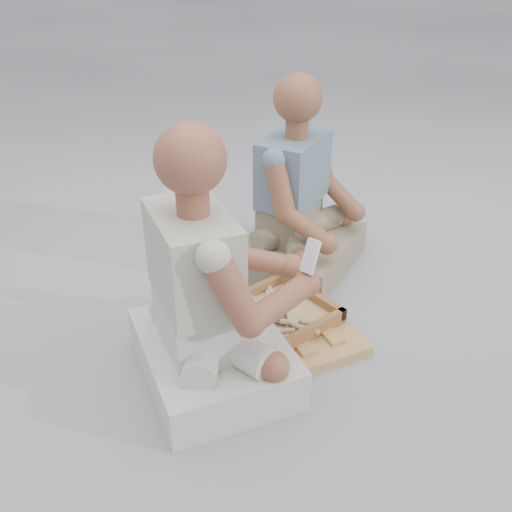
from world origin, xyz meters
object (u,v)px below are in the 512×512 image
tool_tray (270,319)px  companion (299,207)px  craftsman (209,301)px  carved_panel (278,342)px

tool_tray → companion: 0.61m
tool_tray → companion: size_ratio=0.59×
companion → tool_tray: bearing=13.3°
companion → craftsman: bearing=3.8°
tool_tray → craftsman: size_ratio=0.57×
craftsman → companion: craftsman is taller
carved_panel → tool_tray: bearing=75.2°
craftsman → companion: bearing=133.0°
carved_panel → tool_tray: (0.03, 0.10, 0.04)m
carved_panel → tool_tray: size_ratio=1.14×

